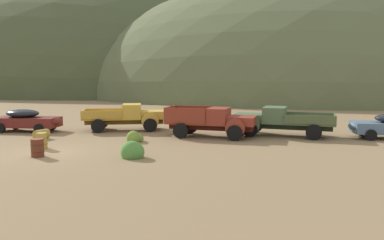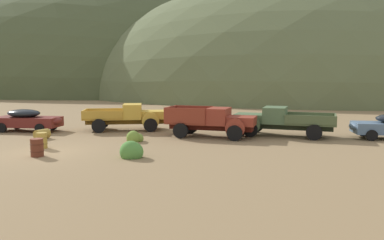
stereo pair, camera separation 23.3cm
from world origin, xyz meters
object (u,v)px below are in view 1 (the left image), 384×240
Objects in this scene: oil_drum_by_truck at (42,141)px; oil_drum_tipped at (41,134)px; truck_faded_yellow at (131,116)px; oil_drum_foreground at (37,148)px; car_oxblood at (28,120)px; truck_weathered_green at (276,120)px; truck_rust_red at (216,122)px.

oil_drum_tipped is at bearing 116.92° from oil_drum_by_truck.
oil_drum_foreground is (-2.29, -9.36, -0.55)m from truck_faded_yellow.
oil_drum_by_truck is at bearing -125.15° from truck_faded_yellow.
oil_drum_foreground is at bearing -57.10° from car_oxblood.
car_oxblood is at bearing 178.59° from truck_faded_yellow.
car_oxblood is 0.73× the size of truck_weathered_green.
truck_weathered_green is at bearing -21.28° from truck_faded_yellow.
truck_faded_yellow is at bearing 4.50° from truck_weathered_green.
oil_drum_by_truck is at bearing 111.37° from oil_drum_foreground.
oil_drum_tipped is (-4.56, -4.42, -0.69)m from truck_faded_yellow.
car_oxblood is 0.82× the size of truck_rust_red.
truck_weathered_green is (3.88, 1.04, -0.01)m from truck_rust_red.
oil_drum_tipped is 5.44m from oil_drum_foreground.
car_oxblood is at bearing 128.84° from oil_drum_tipped.
oil_drum_tipped is (-14.68, -2.81, -0.69)m from truck_weathered_green.
truck_faded_yellow is 7.96m from oil_drum_by_truck.
truck_weathered_green reaches higher than oil_drum_foreground.
truck_faded_yellow is at bearing 44.08° from oil_drum_tipped.
oil_drum_by_truck is (-9.33, -4.68, -0.58)m from truck_rust_red.
car_oxblood is 0.79× the size of truck_faded_yellow.
car_oxblood is 5.52× the size of oil_drum_foreground.
truck_faded_yellow reaches higher than oil_drum_tipped.
oil_drum_by_truck is 0.98× the size of oil_drum_foreground.
truck_faded_yellow is 7.11× the size of oil_drum_by_truck.
truck_rust_red is at bearing -3.30° from car_oxblood.
oil_drum_foreground is at bearing 45.51° from truck_weathered_green.
oil_drum_by_truck is (-13.20, -5.72, -0.57)m from truck_weathered_green.
car_oxblood is at bearing 12.66° from truck_weathered_green.
truck_weathered_green reaches higher than car_oxblood.
truck_faded_yellow and truck_weathered_green have the same top height.
truck_faded_yellow reaches higher than oil_drum_by_truck.
oil_drum_tipped is at bearing -48.89° from car_oxblood.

